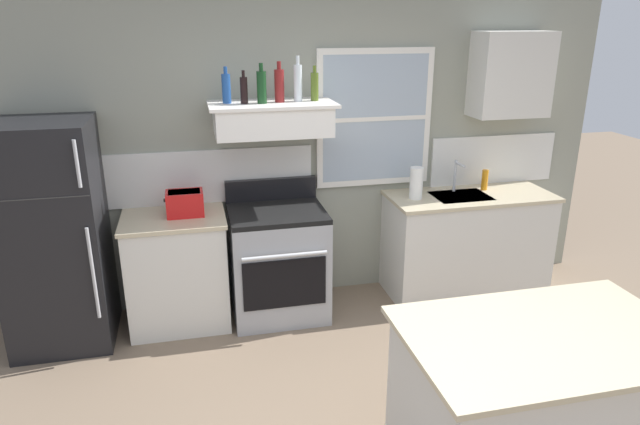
# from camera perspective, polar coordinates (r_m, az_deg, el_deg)

# --- Properties ---
(back_wall) EXTENTS (5.40, 0.11, 2.70)m
(back_wall) POSITION_cam_1_polar(r_m,az_deg,el_deg) (4.77, -1.87, 6.92)
(back_wall) COLOR gray
(back_wall) RESTS_ON ground_plane
(refrigerator) EXTENTS (0.70, 0.72, 1.69)m
(refrigerator) POSITION_cam_1_polar(r_m,az_deg,el_deg) (4.57, -25.24, -2.18)
(refrigerator) COLOR black
(refrigerator) RESTS_ON ground_plane
(counter_left_of_stove) EXTENTS (0.79, 0.63, 0.91)m
(counter_left_of_stove) POSITION_cam_1_polar(r_m,az_deg,el_deg) (4.66, -14.14, -5.64)
(counter_left_of_stove) COLOR silver
(counter_left_of_stove) RESTS_ON ground_plane
(toaster) EXTENTS (0.30, 0.20, 0.19)m
(toaster) POSITION_cam_1_polar(r_m,az_deg,el_deg) (4.47, -13.45, 0.96)
(toaster) COLOR red
(toaster) RESTS_ON counter_left_of_stove
(stove_range) EXTENTS (0.76, 0.69, 1.09)m
(stove_range) POSITION_cam_1_polar(r_m,az_deg,el_deg) (4.66, -4.27, -4.94)
(stove_range) COLOR #9EA0A5
(stove_range) RESTS_ON ground_plane
(range_hood_shelf) EXTENTS (0.96, 0.52, 0.24)m
(range_hood_shelf) POSITION_cam_1_polar(r_m,az_deg,el_deg) (4.41, -4.84, 9.43)
(range_hood_shelf) COLOR white
(bottle_blue_liqueur) EXTENTS (0.07, 0.07, 0.27)m
(bottle_blue_liqueur) POSITION_cam_1_polar(r_m,az_deg,el_deg) (4.38, -9.43, 12.28)
(bottle_blue_liqueur) COLOR #1E478C
(bottle_blue_liqueur) RESTS_ON range_hood_shelf
(bottle_balsamic_dark) EXTENTS (0.06, 0.06, 0.24)m
(bottle_balsamic_dark) POSITION_cam_1_polar(r_m,az_deg,el_deg) (4.34, -7.68, 12.16)
(bottle_balsamic_dark) COLOR black
(bottle_balsamic_dark) RESTS_ON range_hood_shelf
(bottle_dark_green_wine) EXTENTS (0.07, 0.07, 0.30)m
(bottle_dark_green_wine) POSITION_cam_1_polar(r_m,az_deg,el_deg) (4.34, -5.91, 12.51)
(bottle_dark_green_wine) COLOR #143819
(bottle_dark_green_wine) RESTS_ON range_hood_shelf
(bottle_red_label_wine) EXTENTS (0.07, 0.07, 0.30)m
(bottle_red_label_wine) POSITION_cam_1_polar(r_m,az_deg,el_deg) (4.39, -4.12, 12.68)
(bottle_red_label_wine) COLOR maroon
(bottle_red_label_wine) RESTS_ON range_hood_shelf
(bottle_clear_tall) EXTENTS (0.06, 0.06, 0.34)m
(bottle_clear_tall) POSITION_cam_1_polar(r_m,az_deg,el_deg) (4.43, -2.24, 12.98)
(bottle_clear_tall) COLOR silver
(bottle_clear_tall) RESTS_ON range_hood_shelf
(bottle_olive_oil_square) EXTENTS (0.06, 0.06, 0.27)m
(bottle_olive_oil_square) POSITION_cam_1_polar(r_m,az_deg,el_deg) (4.46, -0.55, 12.62)
(bottle_olive_oil_square) COLOR #4C601E
(bottle_olive_oil_square) RESTS_ON range_hood_shelf
(counter_right_with_sink) EXTENTS (1.43, 0.63, 0.91)m
(counter_right_with_sink) POSITION_cam_1_polar(r_m,az_deg,el_deg) (5.21, 14.50, -2.97)
(counter_right_with_sink) COLOR silver
(counter_right_with_sink) RESTS_ON ground_plane
(sink_faucet) EXTENTS (0.03, 0.17, 0.28)m
(sink_faucet) POSITION_cam_1_polar(r_m,az_deg,el_deg) (5.05, 13.58, 3.94)
(sink_faucet) COLOR silver
(sink_faucet) RESTS_ON counter_right_with_sink
(paper_towel_roll) EXTENTS (0.11, 0.11, 0.27)m
(paper_towel_roll) POSITION_cam_1_polar(r_m,az_deg,el_deg) (4.80, 9.67, 2.95)
(paper_towel_roll) COLOR white
(paper_towel_roll) RESTS_ON counter_right_with_sink
(dish_soap_bottle) EXTENTS (0.06, 0.06, 0.18)m
(dish_soap_bottle) POSITION_cam_1_polar(r_m,az_deg,el_deg) (5.20, 16.26, 3.18)
(dish_soap_bottle) COLOR orange
(dish_soap_bottle) RESTS_ON counter_right_with_sink
(kitchen_island) EXTENTS (1.40, 0.90, 0.91)m
(kitchen_island) POSITION_cam_1_polar(r_m,az_deg,el_deg) (3.26, 20.97, -18.18)
(kitchen_island) COLOR silver
(kitchen_island) RESTS_ON ground_plane
(upper_cabinet_right) EXTENTS (0.64, 0.32, 0.70)m
(upper_cabinet_right) POSITION_cam_1_polar(r_m,az_deg,el_deg) (5.16, 18.69, 13.04)
(upper_cabinet_right) COLOR silver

